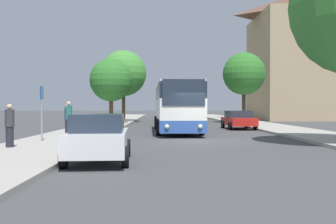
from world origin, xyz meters
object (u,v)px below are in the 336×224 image
bus_front (176,107)px  pedestrian_waiting_far (10,125)px  parked_car_right_near (238,119)px  tree_right_mid (244,74)px  parked_car_left_curb (99,137)px  pedestrian_walking_back (69,118)px  bus_rear (170,106)px  tree_left_near (111,80)px  pedestrian_waiting_near (68,119)px  tree_left_far (123,73)px  bus_stop_sign (42,106)px  bus_middle (174,107)px

bus_front → pedestrian_waiting_far: size_ratio=6.92×
parked_car_right_near → tree_right_mid: 12.37m
parked_car_left_curb → pedestrian_walking_back: (-2.96, 8.79, 0.32)m
bus_rear → tree_left_near: bearing=-110.1°
parked_car_left_curb → tree_right_mid: bearing=66.3°
pedestrian_waiting_near → tree_right_mid: 24.01m
tree_left_far → tree_left_near: bearing=-97.9°
parked_car_left_curb → parked_car_right_near: bearing=62.6°
bus_front → bus_stop_sign: 10.98m
bus_rear → parked_car_right_near: bearing=-82.5°
bus_rear → parked_car_right_near: 27.76m
parked_car_left_curb → tree_left_far: size_ratio=0.52×
bus_rear → pedestrian_walking_back: bus_rear is taller
parked_car_left_curb → tree_left_far: 31.79m
tree_right_mid → parked_car_right_near: bearing=-104.2°
parked_car_right_near → pedestrian_waiting_far: (-12.00, -14.82, 0.26)m
pedestrian_waiting_near → tree_left_far: (1.26, 21.08, 4.40)m
bus_middle → pedestrian_waiting_near: size_ratio=6.24×
pedestrian_waiting_near → pedestrian_waiting_far: (-0.60, -7.12, -0.02)m
tree_right_mid → pedestrian_waiting_near: bearing=-127.0°
bus_rear → tree_left_near: tree_left_near is taller
tree_left_near → parked_car_left_curb: bearing=-83.8°
tree_left_near → pedestrian_waiting_far: bearing=-92.8°
pedestrian_walking_back → tree_right_mid: 24.97m
pedestrian_walking_back → tree_right_mid: size_ratio=0.26×
parked_car_right_near → tree_right_mid: (2.84, 11.18, 4.47)m
pedestrian_waiting_near → tree_left_near: size_ratio=0.28×
bus_stop_sign → pedestrian_waiting_near: (0.17, 4.40, -0.73)m
pedestrian_waiting_near → pedestrian_walking_back: pedestrian_walking_back is taller
parked_car_left_curb → bus_stop_sign: size_ratio=1.59×
bus_middle → pedestrian_waiting_far: bearing=-104.3°
parked_car_right_near → pedestrian_waiting_far: pedestrian_waiting_far is taller
tree_left_far → bus_rear: bearing=68.4°
bus_stop_sign → pedestrian_waiting_near: size_ratio=1.49×
bus_rear → tree_left_near: (-6.26, -19.20, 2.48)m
pedestrian_walking_back → tree_right_mid: bearing=121.7°
bus_front → pedestrian_walking_back: (-6.01, -5.89, -0.64)m
bus_front → tree_right_mid: (7.81, 14.49, 3.47)m
bus_stop_sign → pedestrian_waiting_far: bearing=-99.1°
bus_rear → tree_left_far: bearing=-113.7°
bus_front → tree_left_far: (-5.17, 16.70, 3.68)m
bus_rear → parked_car_right_near: bus_rear is taller
parked_car_left_curb → pedestrian_walking_back: pedestrian_walking_back is taller
bus_rear → tree_left_far: size_ratio=1.48×
bus_middle → tree_left_near: 7.60m
bus_stop_sign → parked_car_left_curb: bearing=-59.0°
parked_car_left_curb → tree_right_mid: size_ratio=0.56×
bus_stop_sign → bus_middle: bearing=73.5°
bus_stop_sign → tree_left_far: bearing=86.8°
pedestrian_waiting_far → bus_middle: bearing=164.6°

